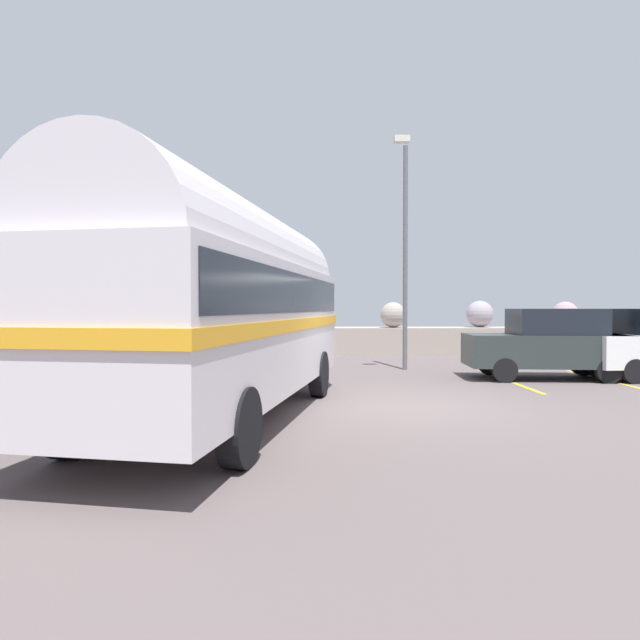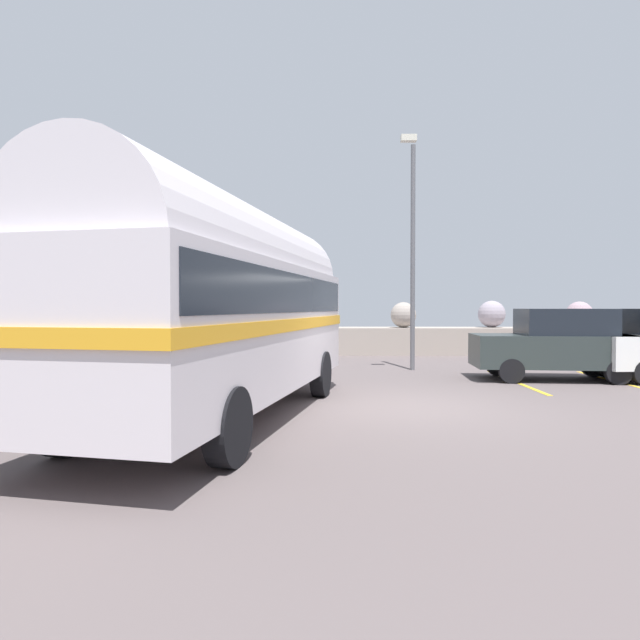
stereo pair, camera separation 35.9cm
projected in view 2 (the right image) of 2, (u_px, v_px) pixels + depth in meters
ground at (408, 407)px, 10.33m from camera, size 32.00×26.00×0.02m
breakwater at (365, 337)px, 22.12m from camera, size 31.36×2.00×2.49m
vintage_coach at (225, 299)px, 9.15m from camera, size 4.06×8.89×3.70m
parked_car_nearest at (557, 344)px, 14.12m from camera, size 4.22×2.02×1.86m
lamp_post at (412, 244)px, 16.21m from camera, size 0.57×1.14×6.80m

